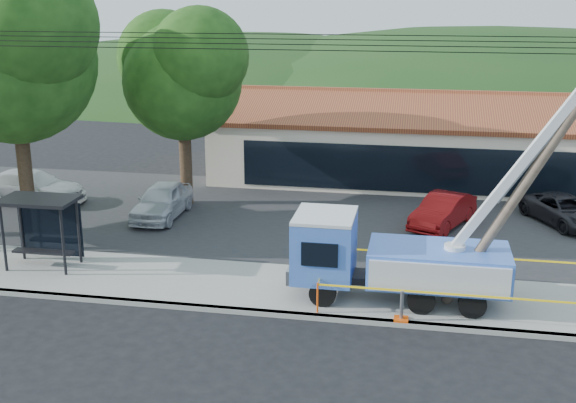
% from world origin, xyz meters
% --- Properties ---
extents(ground, '(120.00, 120.00, 0.00)m').
position_xyz_m(ground, '(0.00, 0.00, 0.00)').
color(ground, black).
rests_on(ground, ground).
extents(curb, '(60.00, 0.25, 0.15)m').
position_xyz_m(curb, '(0.00, 2.10, 0.07)').
color(curb, gray).
rests_on(curb, ground).
extents(sidewalk, '(60.00, 4.00, 0.15)m').
position_xyz_m(sidewalk, '(0.00, 4.00, 0.07)').
color(sidewalk, gray).
rests_on(sidewalk, ground).
extents(parking_lot, '(60.00, 12.00, 0.10)m').
position_xyz_m(parking_lot, '(0.00, 12.00, 0.05)').
color(parking_lot, '#28282B').
rests_on(parking_lot, ground).
extents(strip_mall, '(22.50, 8.53, 4.67)m').
position_xyz_m(strip_mall, '(4.00, 19.98, 1.88)').
color(strip_mall, beige).
rests_on(strip_mall, ground).
extents(tree_west_near, '(7.56, 6.72, 10.80)m').
position_xyz_m(tree_west_near, '(-12.00, 8.00, 7.52)').
color(tree_west_near, '#332316').
rests_on(tree_west_near, ground).
extents(tree_lot, '(6.30, 5.60, 8.94)m').
position_xyz_m(tree_lot, '(-7.00, 13.00, 6.21)').
color(tree_lot, '#332316').
rests_on(tree_lot, ground).
extents(hill_west, '(78.40, 56.00, 28.00)m').
position_xyz_m(hill_west, '(-15.00, 55.00, 0.00)').
color(hill_west, '#183D16').
rests_on(hill_west, ground).
extents(hill_center, '(89.60, 64.00, 32.00)m').
position_xyz_m(hill_center, '(10.00, 55.00, 0.00)').
color(hill_center, '#183D16').
rests_on(hill_center, ground).
extents(utility_truck, '(9.40, 3.58, 8.35)m').
position_xyz_m(utility_truck, '(2.78, 3.77, 1.58)').
color(utility_truck, black).
rests_on(utility_truck, ground).
extents(leaning_pole, '(4.52, 1.76, 8.25)m').
position_xyz_m(leaning_pole, '(6.80, 3.78, 4.64)').
color(leaning_pole, brown).
rests_on(leaning_pole, ground).
extents(bus_shelter, '(2.61, 1.63, 2.50)m').
position_xyz_m(bus_shelter, '(-9.37, 4.44, 1.98)').
color(bus_shelter, black).
rests_on(bus_shelter, ground).
extents(caution_tape, '(10.20, 3.32, 0.96)m').
position_xyz_m(caution_tape, '(5.70, 3.91, 0.86)').
color(caution_tape, '#F54F0D').
rests_on(caution_tape, ground).
extents(car_silver, '(1.76, 4.34, 1.48)m').
position_xyz_m(car_silver, '(-7.36, 10.72, 0.00)').
color(car_silver, silver).
rests_on(car_silver, ground).
extents(car_red, '(2.95, 4.27, 1.33)m').
position_xyz_m(car_red, '(4.49, 11.62, 0.00)').
color(car_red, maroon).
rests_on(car_red, ground).
extents(car_white, '(5.16, 2.28, 1.47)m').
position_xyz_m(car_white, '(-14.07, 11.80, 0.00)').
color(car_white, silver).
rests_on(car_white, ground).
extents(car_dark, '(3.66, 4.71, 1.19)m').
position_xyz_m(car_dark, '(9.49, 12.90, 0.00)').
color(car_dark, black).
rests_on(car_dark, ground).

